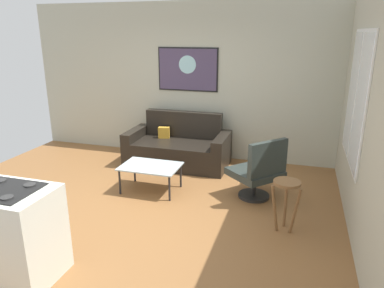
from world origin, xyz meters
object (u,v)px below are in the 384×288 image
Objects in this scene: coffee_table at (151,168)px; bar_stool at (286,193)px; couch at (178,148)px; armchair at (259,171)px; wall_painting at (188,69)px.

coffee_table is 1.36× the size of bar_stool.
armchair is at bearing -33.88° from couch.
armchair is 0.80× the size of wall_painting.
armchair is at bearing 118.08° from bar_stool.
coffee_table is at bearing -90.82° from wall_painting.
wall_painting reaches higher than armchair.
bar_stool is (1.97, -0.58, 0.13)m from coffee_table.
coffee_table is (-0.01, -1.21, 0.07)m from couch.
couch is 2.83× the size of bar_stool.
coffee_table is at bearing 163.46° from bar_stool.
couch is 1.58× the size of wall_painting.
wall_painting is (-1.94, 2.33, 1.14)m from bar_stool.
wall_painting is (-1.54, 1.58, 1.20)m from armchair.
couch is at bearing -91.12° from wall_painting.
couch reaches higher than bar_stool.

